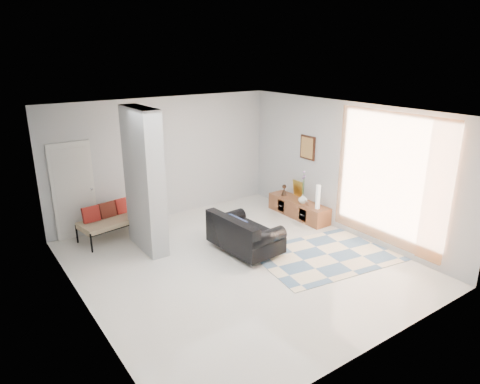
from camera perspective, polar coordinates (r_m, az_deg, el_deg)
floor at (r=8.09m, az=-0.18°, el=-9.41°), size 6.00×6.00×0.00m
ceiling at (r=7.23m, az=-0.20°, el=10.64°), size 6.00×6.00×0.00m
wall_back at (r=10.06m, az=-10.02°, el=4.43°), size 6.00×0.00×6.00m
wall_front at (r=5.53m, az=18.03°, el=-7.95°), size 6.00×0.00×6.00m
wall_left at (r=6.48m, az=-20.64°, el=-4.33°), size 0.00×6.00×6.00m
wall_right at (r=9.33m, az=13.85°, el=3.08°), size 0.00×6.00×6.00m
partition_column at (r=8.40m, az=-12.68°, el=1.49°), size 0.35×1.20×2.80m
hallway_door at (r=9.47m, az=-21.31°, el=0.17°), size 0.85×0.06×2.04m
curtain at (r=8.57m, az=19.24°, el=1.59°), size 0.00×2.55×2.55m
wall_art at (r=10.00m, az=9.01°, el=5.87°), size 0.04×0.45×0.55m
media_console at (r=10.27m, az=7.80°, el=-2.15°), size 0.45×1.71×0.80m
loveseat at (r=8.37m, az=0.36°, el=-5.70°), size 0.97×1.54×0.76m
daybed at (r=9.39m, az=-16.23°, el=-3.32°), size 1.67×0.93×0.77m
area_rug at (r=8.55m, az=11.56°, el=-8.16°), size 2.92×2.17×0.01m
cylinder_lamp at (r=9.68m, az=10.36°, el=-0.65°), size 0.10×0.10×0.54m
bronze_figurine at (r=10.47m, az=5.90°, el=0.24°), size 0.16×0.16×0.27m
vase at (r=10.01m, az=8.37°, el=-0.88°), size 0.21×0.21×0.22m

